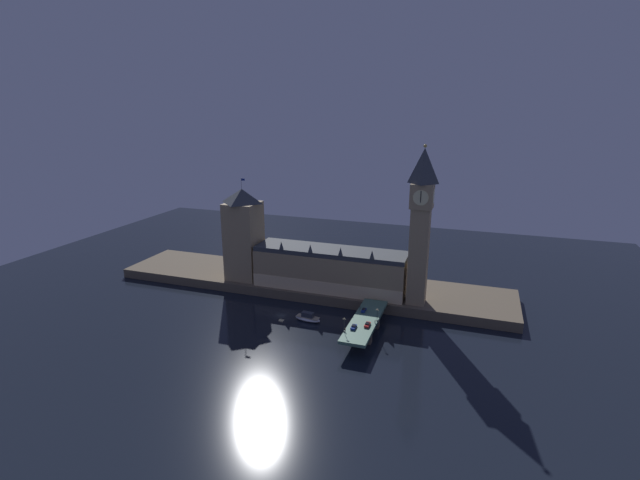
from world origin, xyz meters
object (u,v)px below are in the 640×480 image
(victoria_tower, at_px, (244,234))
(pedestrian_mid_walk, at_px, (375,321))
(clock_tower, at_px, (421,222))
(pedestrian_near_rail, at_px, (345,330))
(car_southbound_lead, at_px, (367,325))
(car_northbound_trail, at_px, (354,327))
(pedestrian_far_rail, at_px, (360,307))
(street_lamp_near, at_px, (344,323))
(boat_upstream, at_px, (308,318))
(car_northbound_lead, at_px, (364,310))
(street_lamp_mid, at_px, (377,313))

(victoria_tower, relative_size, pedestrian_mid_walk, 36.01)
(clock_tower, distance_m, pedestrian_near_rail, 63.30)
(car_southbound_lead, relative_size, pedestrian_near_rail, 2.63)
(car_northbound_trail, relative_size, car_southbound_lead, 0.94)
(victoria_tower, bearing_deg, pedestrian_far_rail, -18.59)
(pedestrian_far_rail, bearing_deg, pedestrian_near_rail, -90.00)
(clock_tower, xyz_separation_m, street_lamp_near, (-23.63, -45.59, -34.62))
(pedestrian_near_rail, relative_size, pedestrian_mid_walk, 1.15)
(pedestrian_near_rail, height_order, boat_upstream, pedestrian_near_rail)
(victoria_tower, distance_m, pedestrian_mid_walk, 93.76)
(car_northbound_lead, bearing_deg, street_lamp_near, -97.31)
(street_lamp_mid, bearing_deg, car_northbound_trail, -128.46)
(car_southbound_lead, xyz_separation_m, pedestrian_far_rail, (-7.54, 16.64, 0.22))
(car_northbound_lead, height_order, pedestrian_far_rail, pedestrian_far_rail)
(street_lamp_near, bearing_deg, victoria_tower, 145.48)
(car_southbound_lead, bearing_deg, car_northbound_trail, -141.42)
(clock_tower, height_order, boat_upstream, clock_tower)
(car_northbound_lead, height_order, car_southbound_lead, car_southbound_lead)
(clock_tower, relative_size, victoria_tower, 1.36)
(car_southbound_lead, height_order, pedestrian_near_rail, pedestrian_near_rail)
(pedestrian_far_rail, bearing_deg, car_northbound_lead, -46.35)
(clock_tower, height_order, street_lamp_near, clock_tower)
(victoria_tower, xyz_separation_m, street_lamp_mid, (83.40, -35.18, -19.70))
(street_lamp_mid, relative_size, boat_upstream, 0.45)
(car_northbound_trail, bearing_deg, car_northbound_lead, 90.00)
(street_lamp_near, xyz_separation_m, street_lamp_mid, (10.86, 14.72, -0.42))
(clock_tower, distance_m, street_lamp_mid, 48.41)
(pedestrian_mid_walk, distance_m, pedestrian_far_rail, 16.26)
(car_southbound_lead, xyz_separation_m, street_lamp_mid, (2.91, 5.99, 3.03))
(clock_tower, distance_m, pedestrian_mid_walk, 51.96)
(victoria_tower, distance_m, pedestrian_near_rail, 90.95)
(victoria_tower, bearing_deg, boat_upstream, -32.51)
(car_southbound_lead, distance_m, pedestrian_near_rail, 11.22)
(street_lamp_near, bearing_deg, pedestrian_far_rail, 89.10)
(pedestrian_near_rail, bearing_deg, car_northbound_lead, 83.57)
(victoria_tower, relative_size, street_lamp_mid, 9.56)
(car_northbound_trail, height_order, street_lamp_mid, street_lamp_mid)
(victoria_tower, relative_size, street_lamp_near, 8.58)
(pedestrian_near_rail, relative_size, boat_upstream, 0.14)
(pedestrian_mid_walk, bearing_deg, pedestrian_far_rail, 128.22)
(clock_tower, distance_m, car_northbound_lead, 49.01)
(street_lamp_mid, bearing_deg, pedestrian_near_rail, -126.19)
(street_lamp_mid, bearing_deg, pedestrian_far_rail, 134.48)
(street_lamp_mid, bearing_deg, pedestrian_mid_walk, -100.66)
(car_northbound_lead, distance_m, boat_upstream, 27.09)
(clock_tower, xyz_separation_m, car_northbound_trail, (-20.71, -40.87, -38.08))
(victoria_tower, xyz_separation_m, pedestrian_near_rail, (72.94, -49.47, -22.45))
(clock_tower, height_order, street_lamp_mid, clock_tower)
(car_northbound_lead, bearing_deg, street_lamp_mid, -45.25)
(pedestrian_near_rail, bearing_deg, car_northbound_trail, 59.65)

